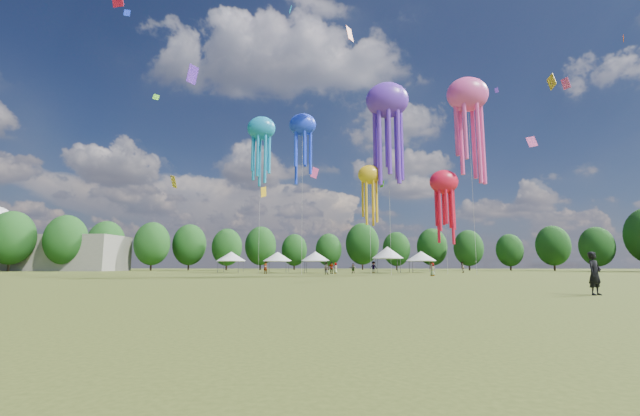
{
  "coord_description": "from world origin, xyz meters",
  "views": [
    {
      "loc": [
        -1.05,
        -18.84,
        1.2
      ],
      "look_at": [
        -2.84,
        15.0,
        6.0
      ],
      "focal_mm": 22.88,
      "sensor_mm": 36.0,
      "label": 1
    }
  ],
  "objects": [
    {
      "name": "spectator_near",
      "position": [
        -3.13,
        36.74,
        0.82
      ],
      "size": [
        1.0,
        0.95,
        1.63
      ],
      "primitive_type": "imported",
      "rotation": [
        0.0,
        0.0,
        2.58
      ],
      "color": "gray",
      "rests_on": "ground"
    },
    {
      "name": "show_kites",
      "position": [
        5.69,
        37.52,
        19.73
      ],
      "size": [
        36.62,
        15.32,
        28.04
      ],
      "color": "#1B39F7",
      "rests_on": "ground"
    },
    {
      "name": "spectators_far",
      "position": [
        3.61,
        44.91,
        0.87
      ],
      "size": [
        31.95,
        21.26,
        1.88
      ],
      "color": "gray",
      "rests_on": "ground"
    },
    {
      "name": "small_kites",
      "position": [
        -1.49,
        40.49,
        28.79
      ],
      "size": [
        68.85,
        56.77,
        44.66
      ],
      "color": "#1B39F7",
      "rests_on": "ground"
    },
    {
      "name": "observer_main",
      "position": [
        9.35,
        -1.31,
        0.89
      ],
      "size": [
        0.77,
        0.69,
        1.77
      ],
      "primitive_type": "imported",
      "rotation": [
        0.0,
        0.0,
        0.52
      ],
      "color": "black",
      "rests_on": "ground"
    },
    {
      "name": "ground",
      "position": [
        0.0,
        0.0,
        0.0
      ],
      "size": [
        300.0,
        300.0,
        0.0
      ],
      "primitive_type": "plane",
      "color": "#384416",
      "rests_on": "ground"
    },
    {
      "name": "hangar",
      "position": [
        -72.0,
        72.0,
        4.0
      ],
      "size": [
        40.0,
        12.0,
        8.0
      ],
      "primitive_type": "cube",
      "color": "gray",
      "rests_on": "ground"
    },
    {
      "name": "treeline",
      "position": [
        -3.87,
        62.51,
        6.54
      ],
      "size": [
        201.57,
        95.24,
        13.43
      ],
      "color": "#38281C",
      "rests_on": "ground"
    },
    {
      "name": "festival_tents",
      "position": [
        -3.3,
        53.13,
        2.97
      ],
      "size": [
        39.04,
        7.58,
        4.45
      ],
      "color": "#47474C",
      "rests_on": "ground"
    }
  ]
}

